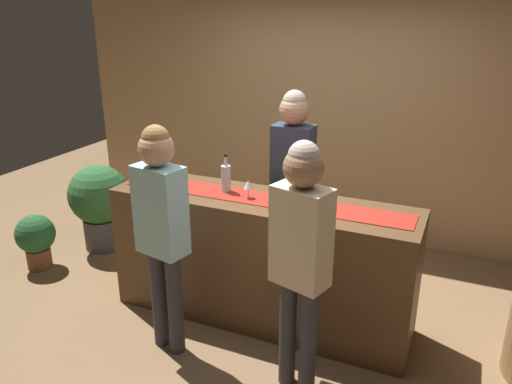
{
  "coord_description": "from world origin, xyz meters",
  "views": [
    {
      "loc": [
        1.38,
        -3.21,
        2.38
      ],
      "look_at": [
        -0.04,
        0.0,
        1.07
      ],
      "focal_mm": 35.14,
      "sensor_mm": 36.0,
      "label": 1
    }
  ],
  "objects": [
    {
      "name": "wine_bottle_amber",
      "position": [
        0.3,
        0.08,
        1.14
      ],
      "size": [
        0.07,
        0.07,
        0.3
      ],
      "color": "brown",
      "rests_on": "bar_counter"
    },
    {
      "name": "bartender",
      "position": [
        0.04,
        0.58,
        1.1
      ],
      "size": [
        0.34,
        0.25,
        1.76
      ],
      "rotation": [
        0.0,
        0.0,
        3.13
      ],
      "color": "#26262B",
      "rests_on": "ground"
    },
    {
      "name": "wine_bottle_clear",
      "position": [
        -0.31,
        0.04,
        1.14
      ],
      "size": [
        0.07,
        0.07,
        0.3
      ],
      "color": "#B2C6C1",
      "rests_on": "bar_counter"
    },
    {
      "name": "potted_plant_tall",
      "position": [
        -2.01,
        0.49,
        0.52
      ],
      "size": [
        0.61,
        0.61,
        0.89
      ],
      "color": "#4C4C51",
      "rests_on": "ground"
    },
    {
      "name": "ground_plane",
      "position": [
        0.0,
        0.0,
        0.0
      ],
      "size": [
        10.0,
        10.0,
        0.0
      ],
      "primitive_type": "plane",
      "color": "brown"
    },
    {
      "name": "bar_counter",
      "position": [
        0.0,
        0.0,
        0.51
      ],
      "size": [
        2.37,
        0.6,
        1.02
      ],
      "primitive_type": "cube",
      "color": "#543821",
      "rests_on": "ground"
    },
    {
      "name": "wine_glass_far_end",
      "position": [
        -0.09,
        -0.02,
        1.13
      ],
      "size": [
        0.07,
        0.07,
        0.14
      ],
      "color": "silver",
      "rests_on": "bar_counter"
    },
    {
      "name": "counter_runner_cloth",
      "position": [
        0.0,
        0.0,
        1.03
      ],
      "size": [
        2.25,
        0.28,
        0.01
      ],
      "primitive_type": "cube",
      "color": "maroon",
      "rests_on": "bar_counter"
    },
    {
      "name": "wine_glass_near_customer",
      "position": [
        -0.79,
        -0.02,
        1.13
      ],
      "size": [
        0.07,
        0.07,
        0.14
      ],
      "color": "silver",
      "rests_on": "bar_counter"
    },
    {
      "name": "back_wall",
      "position": [
        0.0,
        1.9,
        1.45
      ],
      "size": [
        6.0,
        0.12,
        2.9
      ],
      "primitive_type": "cube",
      "color": "tan",
      "rests_on": "ground"
    },
    {
      "name": "wine_glass_mid_counter",
      "position": [
        0.15,
        -0.08,
        1.13
      ],
      "size": [
        0.07,
        0.07,
        0.14
      ],
      "color": "silver",
      "rests_on": "bar_counter"
    },
    {
      "name": "customer_browsing",
      "position": [
        -0.46,
        -0.64,
        1.04
      ],
      "size": [
        0.37,
        0.26,
        1.68
      ],
      "rotation": [
        0.0,
        0.0,
        -0.2
      ],
      "color": "#33333D",
      "rests_on": "ground"
    },
    {
      "name": "customer_sipping",
      "position": [
        0.54,
        -0.65,
        1.04
      ],
      "size": [
        0.38,
        0.29,
        1.69
      ],
      "rotation": [
        0.0,
        0.0,
        -0.29
      ],
      "color": "#33333D",
      "rests_on": "ground"
    },
    {
      "name": "wine_bottle_green",
      "position": [
        -0.94,
        0.01,
        1.14
      ],
      "size": [
        0.07,
        0.07,
        0.3
      ],
      "color": "#194723",
      "rests_on": "bar_counter"
    },
    {
      "name": "potted_plant_small",
      "position": [
        -2.28,
        -0.12,
        0.31
      ],
      "size": [
        0.37,
        0.37,
        0.54
      ],
      "color": "brown",
      "rests_on": "ground"
    }
  ]
}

